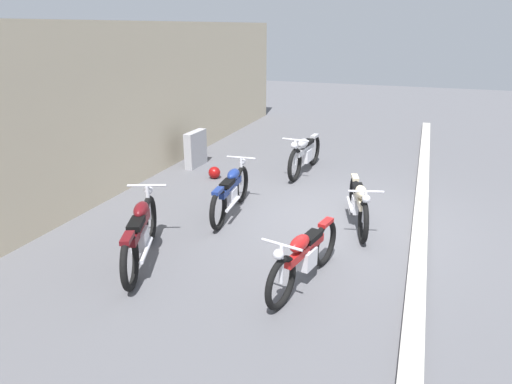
{
  "coord_description": "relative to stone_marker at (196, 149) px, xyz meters",
  "views": [
    {
      "loc": [
        -7.28,
        -1.3,
        3.24
      ],
      "look_at": [
        -0.49,
        1.21,
        0.55
      ],
      "focal_mm": 31.48,
      "sensor_mm": 36.0,
      "label": 1
    }
  ],
  "objects": [
    {
      "name": "stone_marker",
      "position": [
        0.0,
        0.0,
        0.0
      ],
      "size": [
        0.78,
        0.23,
        0.86
      ],
      "primitive_type": "cube",
      "rotation": [
        0.0,
        0.0,
        -0.03
      ],
      "color": "#9E9EA3",
      "rests_on": "ground_plane"
    },
    {
      "name": "building_wall",
      "position": [
        -2.12,
        0.72,
        1.24
      ],
      "size": [
        18.0,
        0.3,
        3.33
      ],
      "primitive_type": "cube",
      "color": "beige",
      "rests_on": "ground_plane"
    },
    {
      "name": "ground_plane",
      "position": [
        -2.12,
        -3.74,
        -0.43
      ],
      "size": [
        40.0,
        40.0,
        0.0
      ],
      "primitive_type": "plane",
      "color": "#56565B"
    },
    {
      "name": "motorcycle_cream",
      "position": [
        -2.18,
        -4.22,
        -0.01
      ],
      "size": [
        1.89,
        0.73,
        0.87
      ],
      "rotation": [
        0.0,
        0.0,
        3.41
      ],
      "color": "black",
      "rests_on": "ground_plane"
    },
    {
      "name": "motorcycle_maroon",
      "position": [
        -4.52,
        -1.48,
        0.03
      ],
      "size": [
        2.0,
        0.99,
        0.95
      ],
      "rotation": [
        0.0,
        0.0,
        0.39
      ],
      "color": "black",
      "rests_on": "ground_plane"
    },
    {
      "name": "motorcycle_blue",
      "position": [
        -2.46,
        -1.99,
        0.01
      ],
      "size": [
        2.02,
        0.57,
        0.91
      ],
      "rotation": [
        0.0,
        0.0,
        0.09
      ],
      "color": "black",
      "rests_on": "ground_plane"
    },
    {
      "name": "motorcycle_silver",
      "position": [
        0.39,
        -2.62,
        0.03
      ],
      "size": [
        2.13,
        0.6,
        0.96
      ],
      "rotation": [
        0.0,
        0.0,
        3.07
      ],
      "color": "black",
      "rests_on": "ground_plane"
    },
    {
      "name": "helmet",
      "position": [
        -0.71,
        -0.83,
        -0.29
      ],
      "size": [
        0.27,
        0.27,
        0.27
      ],
      "primitive_type": "sphere",
      "color": "maroon",
      "rests_on": "ground_plane"
    },
    {
      "name": "curb_strip",
      "position": [
        -2.12,
        -5.25,
        -0.37
      ],
      "size": [
        18.0,
        0.24,
        0.12
      ],
      "primitive_type": "cube",
      "color": "#B7B2A8",
      "rests_on": "ground_plane"
    },
    {
      "name": "motorcycle_red",
      "position": [
        -4.32,
        -3.83,
        -0.01
      ],
      "size": [
        1.91,
        0.65,
        0.87
      ],
      "rotation": [
        0.0,
        0.0,
        2.92
      ],
      "color": "black",
      "rests_on": "ground_plane"
    }
  ]
}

